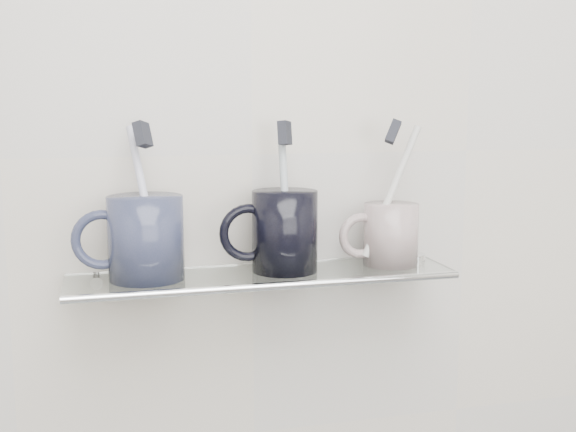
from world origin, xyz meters
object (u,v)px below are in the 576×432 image
object	(u,v)px
mug_left	(146,238)
mug_center	(285,231)
shelf_glass	(263,276)
mug_right	(391,234)

from	to	relation	value
mug_left	mug_center	size ratio (longest dim) A/B	0.99
shelf_glass	mug_left	world-z (taller)	mug_left
mug_left	mug_right	bearing A→B (deg)	9.88
mug_left	mug_center	xyz separation A→B (m)	(0.18, 0.00, 0.00)
shelf_glass	mug_left	size ratio (longest dim) A/B	4.75
mug_left	mug_right	world-z (taller)	mug_left
shelf_glass	mug_right	distance (m)	0.19
mug_left	mug_center	bearing A→B (deg)	9.88
shelf_glass	mug_center	bearing A→B (deg)	9.12
mug_center	mug_right	bearing A→B (deg)	13.45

